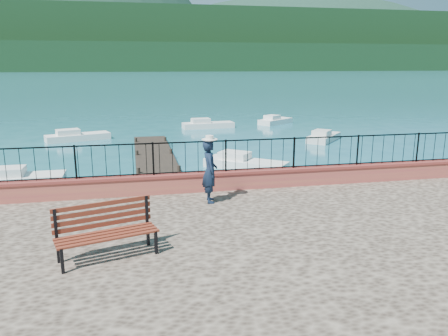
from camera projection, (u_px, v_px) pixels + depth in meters
name	position (u px, v px, depth m)	size (l,w,h in m)	color
ground	(271.00, 279.00, 10.40)	(2000.00, 2000.00, 0.00)	#19596B
parapet	(235.00, 180.00, 13.58)	(28.00, 0.46, 0.58)	#A5573B
railing	(235.00, 156.00, 13.40)	(27.00, 0.05, 0.95)	black
dock	(156.00, 165.00, 21.39)	(2.00, 16.00, 0.30)	#2D231C
far_forest	(134.00, 57.00, 293.78)	(900.00, 60.00, 18.00)	black
foothills	(133.00, 42.00, 347.84)	(900.00, 120.00, 44.00)	black
companion_hill	(299.00, 67.00, 587.32)	(448.00, 384.00, 180.00)	#142D23
park_bench	(107.00, 242.00, 8.74)	(2.09, 1.18, 1.10)	black
person	(210.00, 171.00, 12.15)	(0.65, 0.43, 1.78)	black
hat	(210.00, 138.00, 11.93)	(0.44, 0.44, 0.12)	white
boat_0	(23.00, 176.00, 18.43)	(3.34, 1.30, 0.80)	silver
boat_1	(246.00, 161.00, 21.30)	(4.07, 1.30, 0.80)	white
boat_2	(324.00, 135.00, 28.97)	(3.35, 1.30, 0.80)	silver
boat_3	(78.00, 134.00, 29.19)	(4.11, 1.30, 0.80)	silver
boat_4	(208.00, 123.00, 34.82)	(4.06, 1.30, 0.80)	silver
boat_5	(275.00, 119.00, 37.15)	(3.28, 1.30, 0.80)	silver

